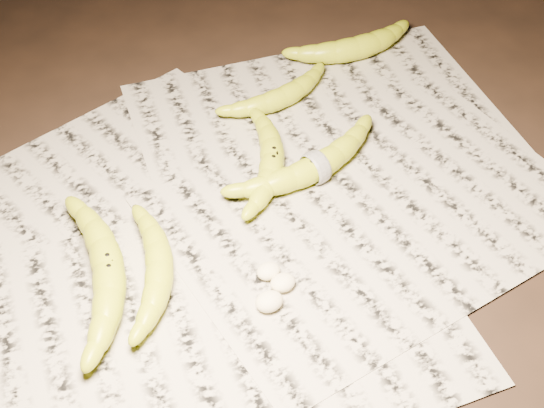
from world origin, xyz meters
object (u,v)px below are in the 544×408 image
banana_upper_a (282,95)px  banana_upper_b (355,46)px  banana_left_a (108,269)px  banana_center (272,159)px  banana_left_b (159,267)px  banana_taped (315,166)px

banana_upper_a → banana_upper_b: banana_upper_b is taller
banana_left_a → banana_upper_b: size_ratio=1.20×
banana_left_a → banana_center: 0.29m
banana_left_b → banana_upper_b: bearing=-36.4°
banana_left_a → banana_upper_a: bearing=-45.8°
banana_center → banana_upper_b: (0.26, 0.17, 0.00)m
banana_left_a → banana_upper_a: 0.41m
banana_taped → banana_center: bearing=129.0°
banana_upper_b → banana_taped: bearing=-127.4°
banana_upper_a → banana_center: bearing=-131.6°
banana_center → banana_taped: banana_taped is taller
banana_taped → banana_upper_a: (0.04, 0.16, -0.00)m
banana_upper_a → banana_left_a: bearing=-157.4°
banana_center → banana_upper_b: bearing=-24.5°
banana_taped → banana_left_a: bearing=178.8°
banana_upper_a → banana_upper_b: size_ratio=0.89×
banana_left_b → banana_left_a: bearing=89.3°
banana_left_a → banana_upper_a: (0.36, 0.20, -0.00)m
banana_upper_b → banana_center: bearing=-139.1°
banana_center → banana_taped: size_ratio=0.84×
banana_taped → banana_upper_a: 0.17m
banana_left_a → banana_center: banana_left_a is taller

